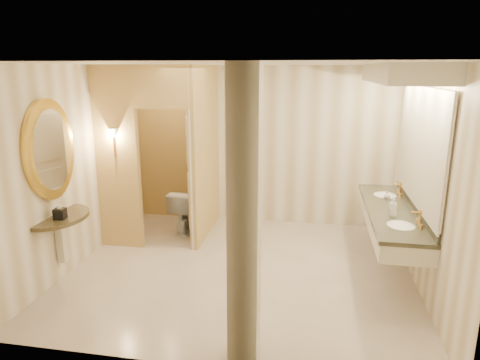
# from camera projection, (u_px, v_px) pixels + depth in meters

# --- Properties ---
(floor) EXTENTS (4.50, 4.50, 0.00)m
(floor) POSITION_uv_depth(u_px,v_px,m) (241.00, 269.00, 5.81)
(floor) COLOR beige
(floor) RESTS_ON ground
(ceiling) EXTENTS (4.50, 4.50, 0.00)m
(ceiling) POSITION_uv_depth(u_px,v_px,m) (241.00, 64.00, 5.12)
(ceiling) COLOR white
(ceiling) RESTS_ON wall_back
(wall_back) EXTENTS (4.50, 0.02, 2.70)m
(wall_back) POSITION_uv_depth(u_px,v_px,m) (261.00, 146.00, 7.37)
(wall_back) COLOR #EEE4CE
(wall_back) RESTS_ON floor
(wall_front) EXTENTS (4.50, 0.02, 2.70)m
(wall_front) POSITION_uv_depth(u_px,v_px,m) (199.00, 229.00, 3.56)
(wall_front) COLOR #EEE4CE
(wall_front) RESTS_ON floor
(wall_left) EXTENTS (0.02, 4.00, 2.70)m
(wall_left) POSITION_uv_depth(u_px,v_px,m) (79.00, 166.00, 5.85)
(wall_left) COLOR #EEE4CE
(wall_left) RESTS_ON floor
(wall_right) EXTENTS (0.02, 4.00, 2.70)m
(wall_right) POSITION_uv_depth(u_px,v_px,m) (427.00, 181.00, 5.08)
(wall_right) COLOR #EEE4CE
(wall_right) RESTS_ON floor
(toilet_closet) EXTENTS (1.50, 1.55, 2.70)m
(toilet_closet) POSITION_uv_depth(u_px,v_px,m) (180.00, 153.00, 6.57)
(toilet_closet) COLOR #DDC774
(toilet_closet) RESTS_ON floor
(wall_sconce) EXTENTS (0.14, 0.14, 0.42)m
(wall_sconce) POSITION_uv_depth(u_px,v_px,m) (113.00, 134.00, 6.10)
(wall_sconce) COLOR gold
(wall_sconce) RESTS_ON toilet_closet
(vanity) EXTENTS (0.75, 2.53, 2.09)m
(vanity) POSITION_uv_depth(u_px,v_px,m) (400.00, 152.00, 5.38)
(vanity) COLOR beige
(vanity) RESTS_ON floor
(console_shelf) EXTENTS (0.94, 0.94, 1.92)m
(console_shelf) POSITION_uv_depth(u_px,v_px,m) (53.00, 179.00, 5.21)
(console_shelf) COLOR black
(console_shelf) RESTS_ON floor
(pillar) EXTENTS (0.27, 0.27, 2.70)m
(pillar) POSITION_uv_depth(u_px,v_px,m) (244.00, 223.00, 3.69)
(pillar) COLOR beige
(pillar) RESTS_ON floor
(tissue_box) EXTENTS (0.14, 0.14, 0.13)m
(tissue_box) POSITION_uv_depth(u_px,v_px,m) (60.00, 214.00, 5.18)
(tissue_box) COLOR black
(tissue_box) RESTS_ON console_shelf
(toilet) EXTENTS (0.48, 0.74, 0.72)m
(toilet) POSITION_uv_depth(u_px,v_px,m) (186.00, 210.00, 7.12)
(toilet) COLOR white
(toilet) RESTS_ON floor
(soap_bottle_a) EXTENTS (0.06, 0.06, 0.13)m
(soap_bottle_a) POSITION_uv_depth(u_px,v_px,m) (392.00, 204.00, 5.54)
(soap_bottle_a) COLOR beige
(soap_bottle_a) RESTS_ON vanity
(soap_bottle_b) EXTENTS (0.11, 0.11, 0.11)m
(soap_bottle_b) POSITION_uv_depth(u_px,v_px,m) (387.00, 195.00, 5.97)
(soap_bottle_b) COLOR silver
(soap_bottle_b) RESTS_ON vanity
(soap_bottle_c) EXTENTS (0.11, 0.11, 0.23)m
(soap_bottle_c) POSITION_uv_depth(u_px,v_px,m) (394.00, 207.00, 5.26)
(soap_bottle_c) COLOR #C6B28C
(soap_bottle_c) RESTS_ON vanity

